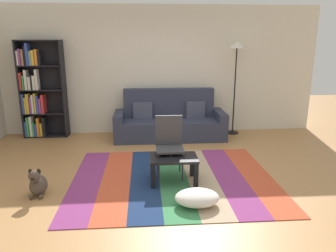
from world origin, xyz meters
name	(u,v)px	position (x,y,z in m)	size (l,w,h in m)	color
ground_plane	(170,177)	(0.00, 0.00, 0.00)	(14.00, 14.00, 0.00)	#B27F4C
back_wall	(160,70)	(0.00, 2.55, 1.35)	(6.80, 0.10, 2.70)	silver
rug	(173,179)	(0.04, -0.09, 0.01)	(2.93, 2.43, 0.01)	#843370
couch	(170,122)	(0.16, 2.02, 0.34)	(2.26, 0.80, 1.00)	#2D3347
bookshelf	(38,92)	(-2.54, 2.30, 0.95)	(0.90, 0.28, 1.99)	black
coffee_table	(174,162)	(0.04, -0.19, 0.31)	(0.67, 0.44, 0.37)	black
pouf	(197,198)	(0.27, -0.89, 0.11)	(0.55, 0.40, 0.19)	white
dog	(38,184)	(-1.77, -0.45, 0.16)	(0.22, 0.35, 0.40)	#473D33
standing_lamp	(236,57)	(1.57, 2.23, 1.64)	(0.32, 0.32, 1.96)	black
tv_remote	(168,154)	(-0.04, -0.11, 0.39)	(0.04, 0.15, 0.02)	black
folding_chair	(169,141)	(0.00, 0.09, 0.53)	(0.40, 0.40, 0.90)	#38383D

